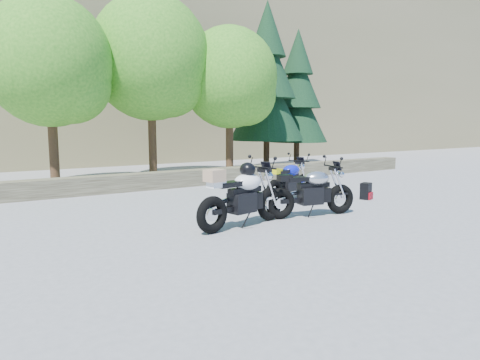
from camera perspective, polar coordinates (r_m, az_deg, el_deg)
name	(u,v)px	position (r m, az deg, el deg)	size (l,w,h in m)	color
ground	(259,224)	(8.44, 2.55, -5.90)	(90.00, 90.00, 0.00)	gray
stone_wall	(154,181)	(13.20, -11.39, -0.08)	(22.00, 0.55, 0.50)	#433E2D
hillside	(78,50)	(35.98, -20.77, 15.88)	(80.00, 30.00, 15.00)	olive
tree_decid_left	(53,66)	(14.13, -23.64, 13.70)	(3.67, 3.67, 5.62)	#382314
tree_decid_mid	(154,63)	(15.46, -11.39, 15.10)	(4.08, 4.08, 6.24)	#382314
tree_decid_right	(233,82)	(16.12, -0.98, 12.98)	(3.54, 3.54, 5.41)	#382314
conifer_near	(267,83)	(18.57, 3.62, 12.80)	(3.17, 3.17, 7.06)	#382314
conifer_far	(297,95)	(20.37, 7.67, 11.12)	(2.82, 2.82, 6.27)	#382314
silver_bike	(312,192)	(9.17, 9.55, -1.62)	(2.11, 0.72, 1.06)	black
white_bike	(242,196)	(8.12, 0.31, -2.08)	(2.21, 0.76, 1.23)	black
blue_bike	(289,181)	(11.06, 6.56, -0.19)	(1.92, 0.87, 1.00)	black
backpack	(366,191)	(11.63, 16.47, -1.46)	(0.38, 0.36, 0.43)	black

